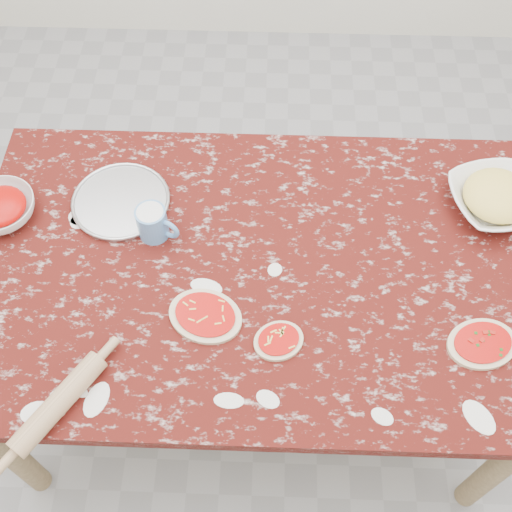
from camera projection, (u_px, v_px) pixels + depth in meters
The scene contains 10 objects.
ground at pixel (256, 372), 2.38m from camera, with size 4.00×4.00×0.00m, color gray.
worktable at pixel (256, 281), 1.82m from camera, with size 1.60×1.00×0.75m.
pizza_tray at pixel (121, 202), 1.86m from camera, with size 0.28×0.28×0.01m, color #B2B2B7.
sauce_bowl at pixel (1, 209), 1.82m from camera, with size 0.20×0.20×0.06m, color white.
cheese_bowl at pixel (496, 200), 1.83m from camera, with size 0.26×0.26×0.06m, color white.
flour_mug at pixel (153, 223), 1.76m from camera, with size 0.12×0.09×0.10m.
pizza_left at pixel (205, 316), 1.65m from camera, with size 0.24×0.21×0.02m.
pizza_mid at pixel (279, 341), 1.61m from camera, with size 0.16×0.15×0.02m.
pizza_right at pixel (482, 344), 1.61m from camera, with size 0.22×0.19×0.02m.
rolling_pin at pixel (59, 403), 1.50m from camera, with size 0.06×0.06×0.28m, color tan.
Camera 1 is at (0.03, -0.94, 2.23)m, focal length 44.34 mm.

